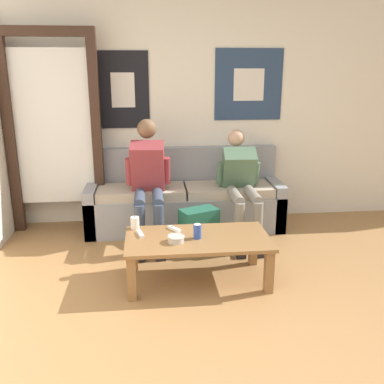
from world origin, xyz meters
The scene contains 13 objects.
ground_plane centered at (0.00, 0.00, 0.00)m, with size 18.00×18.00×0.00m, color #9E7042.
wall_back centered at (0.00, 2.58, 1.28)m, with size 10.00×0.07×2.55m.
door_frame centered at (-1.40, 2.37, 1.20)m, with size 1.00×0.10×2.15m.
couch centered at (-0.01, 2.26, 0.30)m, with size 2.16×0.65×0.88m.
coffee_table centered at (-0.02, 0.98, 0.33)m, with size 1.20×0.64×0.39m.
person_seated_adult centered at (-0.41, 1.95, 0.68)m, with size 0.47×0.91×1.24m.
person_seated_teen centered at (0.55, 1.93, 0.61)m, with size 0.47×0.98×1.11m.
backpack centered at (0.07, 1.59, 0.20)m, with size 0.41×0.33×0.43m.
ceramic_bowl centered at (-0.20, 0.90, 0.42)m, with size 0.14×0.14×0.06m.
pillar_candle centered at (-0.54, 1.24, 0.45)m, with size 0.08×0.08×0.12m.
drink_can_blue centered at (-0.02, 0.96, 0.46)m, with size 0.07×0.07×0.12m.
game_controller_near_left centered at (-0.20, 1.16, 0.41)m, with size 0.11×0.14×0.03m.
game_controller_near_right centered at (-0.49, 1.08, 0.41)m, with size 0.07×0.15×0.03m.
Camera 1 is at (-0.40, -2.31, 1.77)m, focal length 40.00 mm.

